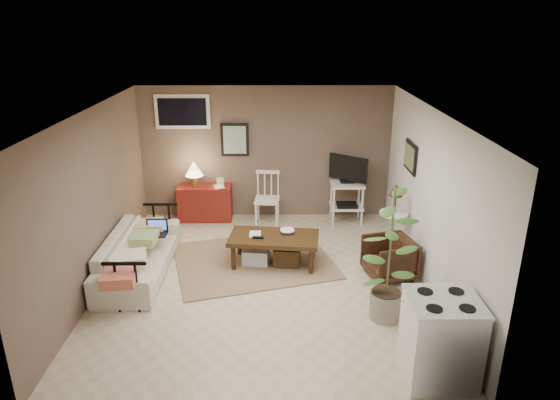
{
  "coord_description": "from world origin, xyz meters",
  "views": [
    {
      "loc": [
        0.19,
        -6.24,
        3.53
      ],
      "look_at": [
        0.24,
        0.35,
        1.09
      ],
      "focal_mm": 32.0,
      "sensor_mm": 36.0,
      "label": 1
    }
  ],
  "objects_px": {
    "coffee_table": "(273,248)",
    "tv_stand": "(347,188)",
    "armchair": "(389,256)",
    "side_table": "(394,211)",
    "sofa": "(138,247)",
    "potted_plant": "(390,250)",
    "red_console": "(204,199)",
    "spindle_chair": "(267,200)",
    "stove": "(440,339)"
  },
  "relations": [
    {
      "from": "coffee_table",
      "to": "side_table",
      "type": "bearing_deg",
      "value": 10.65
    },
    {
      "from": "sofa",
      "to": "spindle_chair",
      "type": "xyz_separation_m",
      "value": [
        1.82,
        1.86,
        0.03
      ]
    },
    {
      "from": "red_console",
      "to": "armchair",
      "type": "xyz_separation_m",
      "value": [
        2.92,
        -2.18,
        -0.06
      ]
    },
    {
      "from": "armchair",
      "to": "stove",
      "type": "bearing_deg",
      "value": -13.34
    },
    {
      "from": "potted_plant",
      "to": "stove",
      "type": "height_order",
      "value": "potted_plant"
    },
    {
      "from": "spindle_chair",
      "to": "potted_plant",
      "type": "height_order",
      "value": "potted_plant"
    },
    {
      "from": "spindle_chair",
      "to": "stove",
      "type": "xyz_separation_m",
      "value": [
        1.82,
        -4.12,
        0.02
      ]
    },
    {
      "from": "coffee_table",
      "to": "tv_stand",
      "type": "height_order",
      "value": "tv_stand"
    },
    {
      "from": "side_table",
      "to": "spindle_chair",
      "type": "bearing_deg",
      "value": 147.18
    },
    {
      "from": "coffee_table",
      "to": "red_console",
      "type": "distance_m",
      "value": 2.2
    },
    {
      "from": "side_table",
      "to": "armchair",
      "type": "distance_m",
      "value": 0.85
    },
    {
      "from": "side_table",
      "to": "red_console",
      "type": "bearing_deg",
      "value": 155.03
    },
    {
      "from": "tv_stand",
      "to": "side_table",
      "type": "height_order",
      "value": "tv_stand"
    },
    {
      "from": "armchair",
      "to": "coffee_table",
      "type": "bearing_deg",
      "value": -117.6
    },
    {
      "from": "side_table",
      "to": "stove",
      "type": "xyz_separation_m",
      "value": [
        -0.15,
        -2.85,
        -0.26
      ]
    },
    {
      "from": "tv_stand",
      "to": "stove",
      "type": "height_order",
      "value": "tv_stand"
    },
    {
      "from": "tv_stand",
      "to": "armchair",
      "type": "bearing_deg",
      "value": -80.46
    },
    {
      "from": "coffee_table",
      "to": "armchair",
      "type": "distance_m",
      "value": 1.7
    },
    {
      "from": "tv_stand",
      "to": "spindle_chair",
      "type": "bearing_deg",
      "value": -178.2
    },
    {
      "from": "sofa",
      "to": "potted_plant",
      "type": "distance_m",
      "value": 3.57
    },
    {
      "from": "potted_plant",
      "to": "sofa",
      "type": "bearing_deg",
      "value": 160.74
    },
    {
      "from": "red_console",
      "to": "armchair",
      "type": "bearing_deg",
      "value": -36.7
    },
    {
      "from": "red_console",
      "to": "spindle_chair",
      "type": "xyz_separation_m",
      "value": [
        1.15,
        -0.18,
        0.06
      ]
    },
    {
      "from": "side_table",
      "to": "armchair",
      "type": "relative_size",
      "value": 1.81
    },
    {
      "from": "stove",
      "to": "potted_plant",
      "type": "bearing_deg",
      "value": 105.89
    },
    {
      "from": "coffee_table",
      "to": "tv_stand",
      "type": "bearing_deg",
      "value": 51.73
    },
    {
      "from": "spindle_chair",
      "to": "side_table",
      "type": "distance_m",
      "value": 2.36
    },
    {
      "from": "tv_stand",
      "to": "sofa",
      "type": "bearing_deg",
      "value": -149.6
    },
    {
      "from": "red_console",
      "to": "side_table",
      "type": "relative_size",
      "value": 0.96
    },
    {
      "from": "red_console",
      "to": "tv_stand",
      "type": "xyz_separation_m",
      "value": [
        2.58,
        -0.14,
        0.27
      ]
    },
    {
      "from": "sofa",
      "to": "red_console",
      "type": "xyz_separation_m",
      "value": [
        0.67,
        2.05,
        -0.02
      ]
    },
    {
      "from": "potted_plant",
      "to": "stove",
      "type": "bearing_deg",
      "value": -74.11
    },
    {
      "from": "red_console",
      "to": "tv_stand",
      "type": "distance_m",
      "value": 2.59
    },
    {
      "from": "spindle_chair",
      "to": "tv_stand",
      "type": "relative_size",
      "value": 0.76
    },
    {
      "from": "armchair",
      "to": "side_table",
      "type": "bearing_deg",
      "value": 150.13
    },
    {
      "from": "sofa",
      "to": "spindle_chair",
      "type": "relative_size",
      "value": 2.21
    },
    {
      "from": "armchair",
      "to": "potted_plant",
      "type": "xyz_separation_m",
      "value": [
        -0.26,
        -1.03,
        0.6
      ]
    },
    {
      "from": "red_console",
      "to": "armchair",
      "type": "distance_m",
      "value": 3.64
    },
    {
      "from": "tv_stand",
      "to": "potted_plant",
      "type": "distance_m",
      "value": 3.08
    },
    {
      "from": "sofa",
      "to": "spindle_chair",
      "type": "height_order",
      "value": "spindle_chair"
    },
    {
      "from": "red_console",
      "to": "side_table",
      "type": "xyz_separation_m",
      "value": [
        3.12,
        -1.45,
        0.34
      ]
    },
    {
      "from": "armchair",
      "to": "tv_stand",
      "type": "bearing_deg",
      "value": 174.82
    },
    {
      "from": "coffee_table",
      "to": "spindle_chair",
      "type": "xyz_separation_m",
      "value": [
        -0.12,
        1.62,
        0.17
      ]
    },
    {
      "from": "side_table",
      "to": "stove",
      "type": "height_order",
      "value": "side_table"
    },
    {
      "from": "coffee_table",
      "to": "potted_plant",
      "type": "relative_size",
      "value": 0.79
    },
    {
      "from": "coffee_table",
      "to": "sofa",
      "type": "xyz_separation_m",
      "value": [
        -1.94,
        -0.25,
        0.13
      ]
    },
    {
      "from": "red_console",
      "to": "armchair",
      "type": "relative_size",
      "value": 1.73
    },
    {
      "from": "stove",
      "to": "tv_stand",
      "type": "bearing_deg",
      "value": 95.4
    },
    {
      "from": "armchair",
      "to": "potted_plant",
      "type": "relative_size",
      "value": 0.37
    },
    {
      "from": "stove",
      "to": "side_table",
      "type": "bearing_deg",
      "value": 87.08
    }
  ]
}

